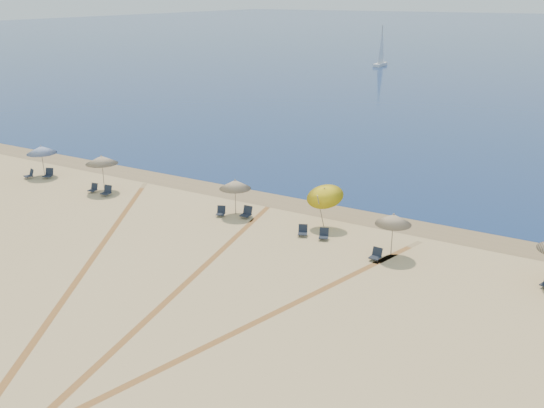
{
  "coord_description": "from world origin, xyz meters",
  "views": [
    {
      "loc": [
        16.65,
        -8.86,
        13.21
      ],
      "look_at": [
        0.0,
        20.0,
        1.3
      ],
      "focal_mm": 39.27,
      "sensor_mm": 36.0,
      "label": 1
    }
  ],
  "objects": [
    {
      "name": "chair_2",
      "position": [
        -13.89,
        19.06,
        0.27
      ],
      "size": [
        0.57,
        0.65,
        0.62
      ],
      "rotation": [
        0.0,
        0.0,
        0.1
      ],
      "color": "black",
      "rests_on": "ground"
    },
    {
      "name": "chair_0",
      "position": [
        -20.47,
        19.07,
        0.3
      ],
      "size": [
        0.77,
        0.82,
        0.68
      ],
      "rotation": [
        0.0,
        0.0,
        -0.37
      ],
      "color": "black",
      "rests_on": "ground"
    },
    {
      "name": "chair_5",
      "position": [
        -1.95,
        20.23,
        0.31
      ],
      "size": [
        0.62,
        0.72,
        0.71
      ],
      "rotation": [
        0.0,
        0.0,
        0.05
      ],
      "color": "black",
      "rests_on": "ground"
    },
    {
      "name": "umbrella_0",
      "position": [
        -20.07,
        20.06,
        2.03
      ],
      "size": [
        2.21,
        2.22,
        2.37
      ],
      "color": "gray",
      "rests_on": "ground"
    },
    {
      "name": "umbrella_2",
      "position": [
        -2.88,
        20.4,
        1.96
      ],
      "size": [
        1.99,
        1.99,
        2.3
      ],
      "color": "gray",
      "rests_on": "ground"
    },
    {
      "name": "chair_8",
      "position": [
        7.22,
        18.36,
        0.28
      ],
      "size": [
        0.58,
        0.66,
        0.64
      ],
      "rotation": [
        0.0,
        0.0,
        -0.08
      ],
      "color": "black",
      "rests_on": "ground"
    },
    {
      "name": "chair_1",
      "position": [
        -19.31,
        19.83,
        0.32
      ],
      "size": [
        0.81,
        0.87,
        0.73
      ],
      "rotation": [
        0.0,
        0.0,
        0.35
      ],
      "color": "black",
      "rests_on": "ground"
    },
    {
      "name": "umbrella_4",
      "position": [
        7.7,
        19.33,
        2.04
      ],
      "size": [
        1.91,
        1.91,
        2.38
      ],
      "color": "gray",
      "rests_on": "ground"
    },
    {
      "name": "chair_3",
      "position": [
        -12.54,
        19.0,
        0.31
      ],
      "size": [
        0.65,
        0.74,
        0.7
      ],
      "rotation": [
        0.0,
        0.0,
        0.12
      ],
      "color": "black",
      "rests_on": "ground"
    },
    {
      "name": "sailboat_2",
      "position": [
        -22.83,
        100.63,
        2.24
      ],
      "size": [
        1.45,
        5.01,
        7.4
      ],
      "rotation": [
        0.0,
        0.0,
        0.04
      ],
      "color": "white",
      "rests_on": "ocean"
    },
    {
      "name": "chair_4",
      "position": [
        -3.49,
        19.67,
        0.27
      ],
      "size": [
        0.7,
        0.75,
        0.62
      ],
      "rotation": [
        0.0,
        0.0,
        0.39
      ],
      "color": "black",
      "rests_on": "ground"
    },
    {
      "name": "umbrella_1",
      "position": [
        -13.52,
        19.74,
        2.23
      ],
      "size": [
        2.23,
        2.24,
        2.57
      ],
      "color": "gray",
      "rests_on": "ground"
    },
    {
      "name": "tire_tracks",
      "position": [
        0.02,
        9.01,
        0.0
      ],
      "size": [
        46.3,
        39.23,
        0.0
      ],
      "color": "tan",
      "rests_on": "ground"
    },
    {
      "name": "umbrella_3",
      "position": [
        2.83,
        21.24,
        2.1
      ],
      "size": [
        2.19,
        2.22,
        2.82
      ],
      "color": "gray",
      "rests_on": "ground"
    },
    {
      "name": "chair_6",
      "position": [
        2.4,
        19.39,
        0.28
      ],
      "size": [
        0.72,
        0.76,
        0.63
      ],
      "rotation": [
        0.0,
        0.0,
        0.41
      ],
      "color": "black",
      "rests_on": "ground"
    },
    {
      "name": "chair_7",
      "position": [
        3.67,
        19.51,
        0.28
      ],
      "size": [
        0.69,
        0.75,
        0.63
      ],
      "rotation": [
        0.0,
        0.0,
        0.35
      ],
      "color": "black",
      "rests_on": "ground"
    },
    {
      "name": "wet_sand",
      "position": [
        0.0,
        24.0,
        0.0
      ],
      "size": [
        500.0,
        500.0,
        0.0
      ],
      "primitive_type": "plane",
      "color": "olive",
      "rests_on": "ground"
    }
  ]
}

